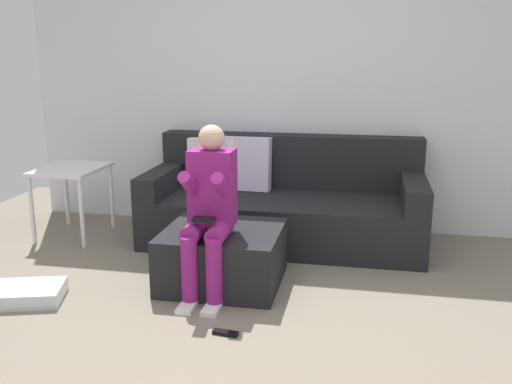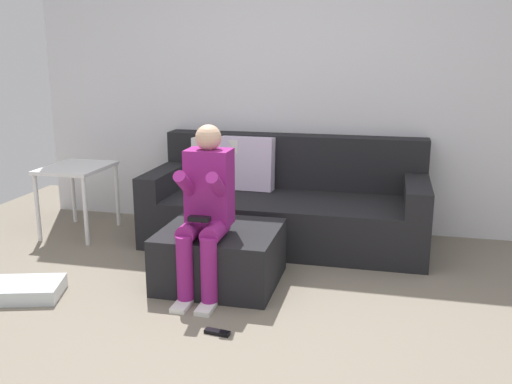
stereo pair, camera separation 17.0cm
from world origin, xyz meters
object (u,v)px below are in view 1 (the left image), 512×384
object	(u,v)px
couch_sectional	(282,204)
ottoman	(223,256)
person_seated	(209,205)
side_table	(72,177)
remote_near_ottoman	(226,333)
storage_bin	(27,294)

from	to	relation	value
couch_sectional	ottoman	bearing A→B (deg)	-104.36
person_seated	side_table	distance (m)	1.80
remote_near_ottoman	storage_bin	bearing A→B (deg)	179.56
person_seated	ottoman	bearing A→B (deg)	77.18
ottoman	side_table	bearing A→B (deg)	153.19
person_seated	storage_bin	distance (m)	1.33
storage_bin	side_table	bearing A→B (deg)	105.46
ottoman	person_seated	size ratio (longest dim) A/B	0.71
ottoman	storage_bin	distance (m)	1.31
ottoman	storage_bin	size ratio (longest dim) A/B	1.76
person_seated	side_table	xyz separation A→B (m)	(-1.51, 0.96, -0.09)
ottoman	side_table	distance (m)	1.77
storage_bin	couch_sectional	bearing A→B (deg)	47.18
couch_sectional	side_table	size ratio (longest dim) A/B	3.68
ottoman	side_table	xyz separation A→B (m)	(-1.55, 0.79, 0.33)
ottoman	remote_near_ottoman	size ratio (longest dim) A/B	5.31
couch_sectional	remote_near_ottoman	xyz separation A→B (m)	(-0.06, -1.77, -0.31)
person_seated	side_table	bearing A→B (deg)	147.52
ottoman	couch_sectional	bearing A→B (deg)	75.64
storage_bin	remote_near_ottoman	size ratio (longest dim) A/B	3.01
person_seated	side_table	size ratio (longest dim) A/B	1.80
person_seated	remote_near_ottoman	bearing A→B (deg)	-66.50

